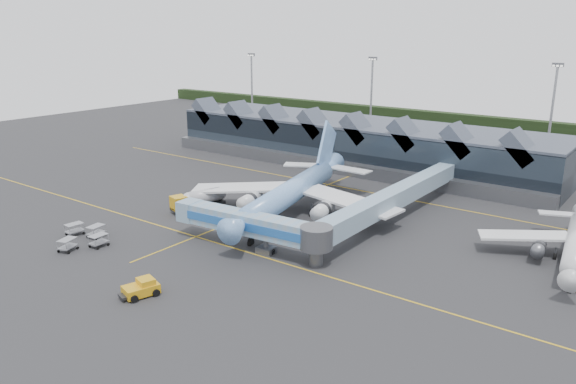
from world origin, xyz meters
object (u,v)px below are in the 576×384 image
Objects in this scene: fuel_truck at (199,199)px; pushback_tug at (141,288)px; main_airliner at (294,190)px; jet_bridge at (259,227)px.

fuel_truck is 31.98m from pushback_tug.
jet_bridge is (5.99, -16.29, -0.40)m from main_airliner.
main_airliner is 8.76× the size of pushback_tug.
pushback_tug is at bearing -39.81° from fuel_truck.
fuel_truck is (-19.97, 8.30, -1.73)m from jet_bridge.
main_airliner is at bearing 105.23° from jet_bridge.
fuel_truck is at bearing -163.26° from main_airliner.
pushback_tug is at bearing -102.34° from jet_bridge.
main_airliner is at bearing 46.57° from fuel_truck.
jet_bridge is at bearing 99.61° from pushback_tug.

